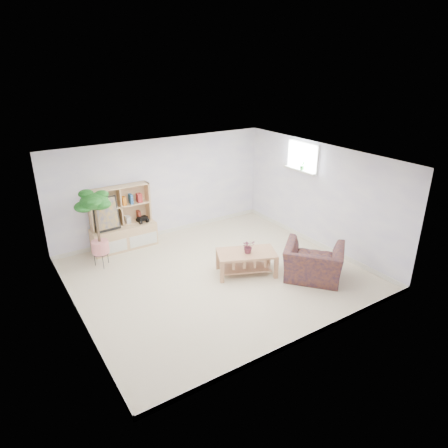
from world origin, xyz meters
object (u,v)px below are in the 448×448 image
floor_tree (98,230)px  armchair (314,260)px  coffee_table (246,263)px  storage_unit (123,219)px

floor_tree → armchair: size_ratio=1.51×
coffee_table → storage_unit: bearing=147.2°
storage_unit → armchair: (2.66, -3.40, -0.32)m
coffee_table → floor_tree: size_ratio=0.70×
floor_tree → armchair: 4.42m
coffee_table → floor_tree: (-2.40, 1.92, 0.60)m
storage_unit → coffee_table: storage_unit is taller
storage_unit → coffee_table: (1.68, -2.50, -0.50)m
floor_tree → armchair: (3.38, -2.82, -0.43)m
storage_unit → floor_tree: (-0.72, -0.58, 0.11)m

